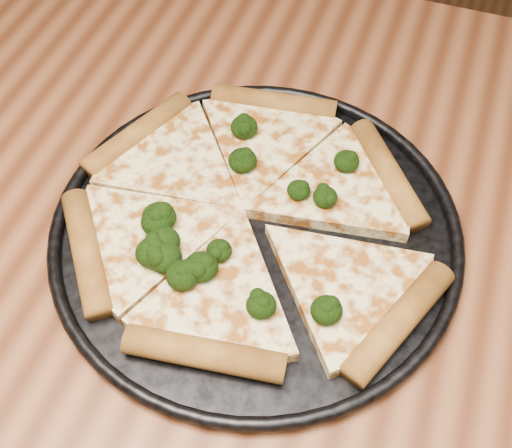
% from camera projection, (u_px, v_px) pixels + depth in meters
% --- Properties ---
extents(dining_table, '(1.20, 0.90, 0.75)m').
position_uv_depth(dining_table, '(251.00, 323.00, 0.65)').
color(dining_table, brown).
rests_on(dining_table, ground).
extents(pizza_pan, '(0.38, 0.38, 0.02)m').
position_uv_depth(pizza_pan, '(256.00, 229.00, 0.60)').
color(pizza_pan, black).
rests_on(pizza_pan, dining_table).
extents(pizza, '(0.36, 0.33, 0.03)m').
position_uv_depth(pizza, '(248.00, 213.00, 0.60)').
color(pizza, '#FFEA9C').
rests_on(pizza, pizza_pan).
extents(broccoli_florets, '(0.19, 0.21, 0.02)m').
position_uv_depth(broccoli_florets, '(215.00, 229.00, 0.58)').
color(broccoli_florets, black).
rests_on(broccoli_florets, pizza).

